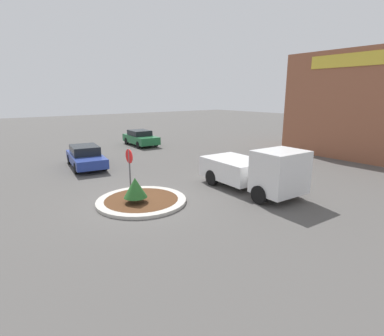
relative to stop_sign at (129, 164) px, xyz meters
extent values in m
plane|color=#514F4C|center=(1.00, 0.02, -1.58)|extent=(120.00, 120.00, 0.00)
cylinder|color=#BCB7AD|center=(1.00, 0.02, -1.51)|extent=(3.98, 3.98, 0.14)
cylinder|color=#4C2D19|center=(1.00, 0.02, -1.51)|extent=(3.27, 3.27, 0.14)
cylinder|color=#4C4C51|center=(0.00, 0.00, -0.43)|extent=(0.07, 0.07, 2.29)
cylinder|color=#B71414|center=(0.00, 0.00, 0.37)|extent=(0.66, 0.03, 0.66)
cylinder|color=brown|center=(1.19, -0.37, -1.31)|extent=(0.08, 0.08, 0.24)
cone|color=#235623|center=(1.19, -0.37, -0.77)|extent=(1.01, 1.01, 0.86)
cube|color=silver|center=(4.58, 5.07, -0.25)|extent=(1.89, 2.29, 1.92)
cube|color=silver|center=(1.64, 5.26, -0.69)|extent=(3.42, 2.51, 1.03)
cube|color=black|center=(5.19, 5.03, 0.09)|extent=(0.17, 1.95, 0.67)
cylinder|color=black|center=(4.49, 6.13, -1.17)|extent=(0.84, 0.31, 0.82)
cylinder|color=black|center=(4.35, 4.02, -1.17)|extent=(0.84, 0.31, 0.82)
cylinder|color=black|center=(1.11, 6.36, -1.17)|extent=(0.84, 0.31, 0.82)
cylinder|color=black|center=(0.97, 4.25, -1.17)|extent=(0.84, 0.31, 0.82)
cube|color=navy|center=(-7.16, 0.37, -1.00)|extent=(5.02, 2.58, 0.58)
cube|color=black|center=(-7.40, 0.41, -0.44)|extent=(2.53, 1.97, 0.55)
cylinder|color=black|center=(-5.56, 0.98, -1.24)|extent=(0.70, 0.31, 0.68)
cylinder|color=black|center=(-5.82, -0.71, -1.24)|extent=(0.70, 0.31, 0.68)
cylinder|color=black|center=(-8.49, 1.45, -1.24)|extent=(0.70, 0.31, 0.68)
cylinder|color=black|center=(-8.76, -0.25, -1.24)|extent=(0.70, 0.31, 0.68)
cube|color=#1E6638|center=(-12.72, 7.45, -0.97)|extent=(4.51, 2.18, 0.67)
cube|color=black|center=(-12.94, 7.47, -0.40)|extent=(2.21, 1.80, 0.48)
cylinder|color=black|center=(-11.31, 8.23, -1.26)|extent=(0.65, 0.25, 0.63)
cylinder|color=black|center=(-11.42, 6.49, -1.26)|extent=(0.65, 0.25, 0.63)
cylinder|color=black|center=(-14.02, 8.41, -1.26)|extent=(0.65, 0.25, 0.63)
cylinder|color=black|center=(-14.14, 6.68, -1.26)|extent=(0.65, 0.25, 0.63)
camera|label=1|loc=(12.36, -5.99, 3.12)|focal=28.00mm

